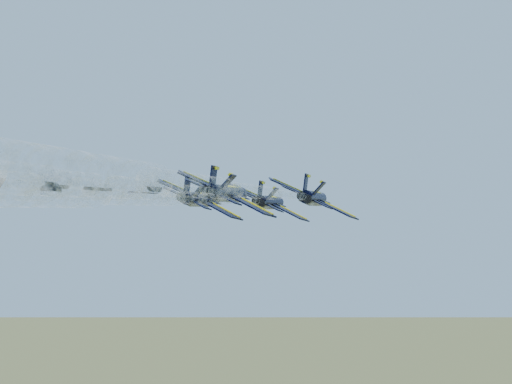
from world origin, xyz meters
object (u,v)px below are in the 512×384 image
(jet_left, at_px, (202,199))
(jet_slot, at_px, (228,193))
(jet_right, at_px, (314,198))
(jet_lead, at_px, (270,202))

(jet_left, relative_size, jet_slot, 1.00)
(jet_right, height_order, jet_slot, same)
(jet_lead, bearing_deg, jet_left, -124.67)
(jet_lead, relative_size, jet_left, 1.00)
(jet_lead, bearing_deg, jet_right, -52.45)
(jet_right, bearing_deg, jet_left, -178.82)
(jet_lead, xyz_separation_m, jet_right, (9.87, -10.85, 0.00))
(jet_left, xyz_separation_m, jet_slot, (8.98, -13.64, 0.00))
(jet_left, distance_m, jet_right, 17.23)
(jet_right, xyz_separation_m, jet_slot, (-8.15, -15.42, 0.00))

